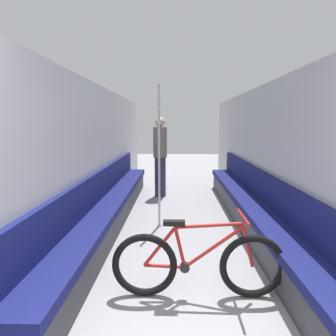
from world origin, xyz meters
TOP-DOWN VIEW (x-y plane):
  - wall_left at (-1.35, 3.51)m, footprint 0.10×10.23m
  - wall_right at (1.35, 3.51)m, footprint 0.10×10.23m
  - bench_seat_row_left at (-1.11, 3.67)m, footprint 0.43×5.97m
  - bench_seat_row_right at (1.11, 3.67)m, footprint 0.43×5.97m
  - bicycle at (0.14, 1.73)m, footprint 1.62×0.46m
  - grab_pole_near at (-0.33, 3.68)m, footprint 0.08×0.08m
  - passenger_standing at (-0.41, 5.68)m, footprint 0.30×0.30m

SIDE VIEW (x-z plane):
  - bench_seat_row_left at x=-1.11m, z-range -0.15..0.75m
  - bench_seat_row_right at x=1.11m, z-range -0.15..0.75m
  - bicycle at x=0.14m, z-range -0.07..0.72m
  - passenger_standing at x=-0.41m, z-range 0.03..1.78m
  - grab_pole_near at x=-0.33m, z-range -0.03..2.18m
  - wall_left at x=-1.35m, z-range 0.00..2.23m
  - wall_right at x=1.35m, z-range 0.00..2.23m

